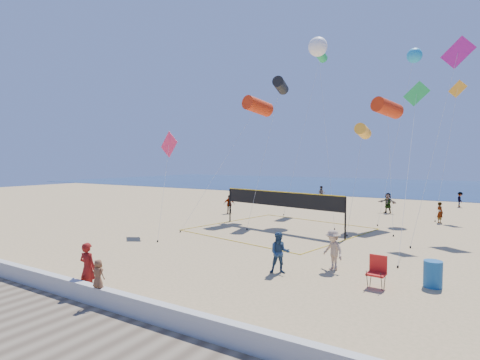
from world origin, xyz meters
The scene contains 27 objects.
ground centered at (0.00, 0.00, 0.00)m, with size 120.00×120.00×0.00m, color tan.
ocean centered at (0.00, 62.00, 0.01)m, with size 140.00×50.00×0.03m, color navy.
seawall centered at (0.00, -3.00, 0.30)m, with size 32.00×0.30×0.60m, color beige.
boardwalk centered at (0.00, -5.00, 0.01)m, with size 32.00×3.60×0.03m, color #756650.
woman centered at (-2.68, -2.51, 0.89)m, with size 0.65×0.43×1.79m, color maroon.
toddler centered at (-1.42, -3.06, 1.05)m, with size 0.44×0.28×0.90m, color brown.
bystander_a centered at (1.94, 3.07, 0.85)m, with size 0.82×0.64×1.69m, color navy.
bystander_b centered at (3.66, 4.65, 0.85)m, with size 1.09×0.63×1.69m, color tan.
far_person_0 centered at (-9.18, 16.40, 0.80)m, with size 0.94×0.39×1.61m, color gray.
far_person_1 centered at (2.53, 23.83, 0.89)m, with size 1.65×0.52×1.78m, color gray.
far_person_2 centered at (6.75, 20.30, 0.78)m, with size 0.57×0.37×1.55m, color gray.
far_person_3 centered at (-5.78, 30.59, 0.84)m, with size 0.82×0.64×1.68m, color gray.
far_person_4 centered at (7.85, 32.05, 0.75)m, with size 0.96×0.55×1.49m, color gray.
camp_chair centered at (5.69, 3.37, 0.66)m, with size 0.66×0.80×1.28m.
trash_barrel centered at (7.41, 4.45, 0.48)m, with size 0.64×0.64×0.96m, color #165393.
volleyball_net centered at (-2.15, 11.82, 1.76)m, with size 11.25×11.14×2.56m.
kite_0 centered at (-6.03, 15.80, 8.92)m, with size 2.06×9.63×9.66m.
kite_1 centered at (-4.09, 15.89, 10.36)m, with size 1.28×6.44×10.93m.
kite_2 centered at (2.13, 16.03, 6.61)m, with size 0.81×5.08×7.14m.
kite_3 centered at (-8.12, 7.65, 5.40)m, with size 2.67×3.20×6.49m.
kite_4 centered at (5.73, 13.18, 7.89)m, with size 1.46×7.50×9.24m.
kite_5 centered at (7.58, 17.48, 11.08)m, with size 2.79×7.40×12.62m.
kite_6 centered at (-2.37, 19.33, 13.91)m, with size 4.22×6.57×14.69m.
kite_7 centered at (4.39, 23.66, 13.25)m, with size 2.11×7.80×13.86m.
kite_8 centered at (-3.81, 24.12, 14.60)m, with size 1.41×7.29×15.18m.
kite_9 centered at (7.44, 24.82, 9.66)m, with size 1.85×4.62×11.17m.
kite_10 centered at (3.29, 18.27, 8.40)m, with size 2.42×6.39×9.12m.
Camera 1 is at (8.38, -10.61, 4.60)m, focal length 28.00 mm.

